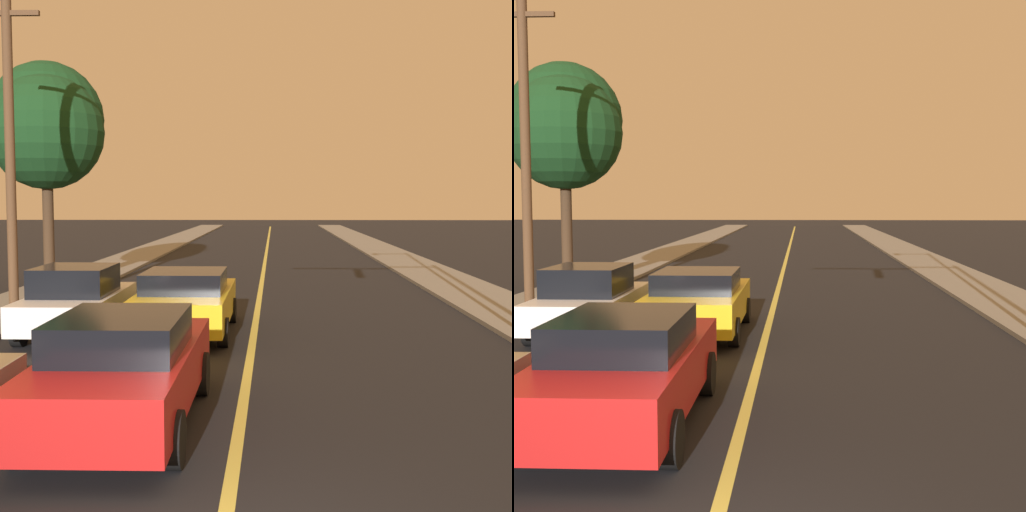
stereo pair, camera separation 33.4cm
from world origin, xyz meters
TOP-DOWN VIEW (x-y plane):
  - road_surface at (0.00, 36.00)m, footprint 10.81×80.00m
  - sidewalk_left at (-6.66, 36.00)m, footprint 2.50×80.00m
  - sidewalk_right at (6.66, 36.00)m, footprint 2.50×80.00m
  - car_near_lane_front at (-1.51, 3.88)m, footprint 1.92×4.83m
  - car_near_lane_second at (-1.51, 10.40)m, footprint 2.08×4.66m
  - car_outer_lane_second at (-3.89, 10.18)m, footprint 1.91×4.28m
  - utility_pole_left at (-6.01, 12.08)m, footprint 1.60×0.24m
  - tree_left_near at (-6.76, 17.26)m, footprint 3.63×3.63m
  - tree_left_far at (-6.99, 18.02)m, footprint 3.71×3.71m

SIDE VIEW (x-z plane):
  - road_surface at x=0.00m, z-range 0.00..0.01m
  - sidewalk_left at x=-6.66m, z-range 0.00..0.12m
  - sidewalk_right at x=6.66m, z-range 0.00..0.12m
  - car_near_lane_second at x=-1.51m, z-range 0.03..1.46m
  - car_outer_lane_second at x=-3.89m, z-range 0.00..1.55m
  - car_near_lane_front at x=-1.51m, z-range 0.03..1.54m
  - utility_pole_left at x=-6.01m, z-range 0.28..8.22m
  - tree_left_near at x=-6.76m, z-range 1.69..8.51m
  - tree_left_far at x=-6.99m, z-range 1.91..9.26m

